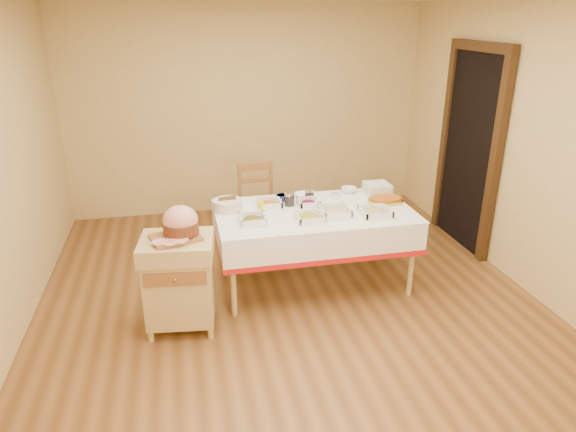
{
  "coord_description": "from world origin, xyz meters",
  "views": [
    {
      "loc": [
        -0.89,
        -3.98,
        2.48
      ],
      "look_at": [
        0.03,
        0.2,
        0.77
      ],
      "focal_mm": 32.0,
      "sensor_mm": 36.0,
      "label": 1
    }
  ],
  "objects_px": {
    "mustard_bottle": "(261,207)",
    "brass_platter": "(386,200)",
    "butcher_cart": "(179,278)",
    "ham_on_board": "(180,224)",
    "dining_table": "(314,226)",
    "preserve_jar_right": "(309,196)",
    "bread_basket": "(228,205)",
    "dining_chair": "(259,206)",
    "plate_stack": "(377,189)",
    "preserve_jar_left": "(289,200)"
  },
  "relations": [
    {
      "from": "bread_basket",
      "to": "plate_stack",
      "type": "bearing_deg",
      "value": 4.14
    },
    {
      "from": "brass_platter",
      "to": "mustard_bottle",
      "type": "bearing_deg",
      "value": -177.22
    },
    {
      "from": "dining_table",
      "to": "mustard_bottle",
      "type": "relative_size",
      "value": 11.78
    },
    {
      "from": "mustard_bottle",
      "to": "brass_platter",
      "type": "relative_size",
      "value": 0.43
    },
    {
      "from": "bread_basket",
      "to": "plate_stack",
      "type": "distance_m",
      "value": 1.52
    },
    {
      "from": "dining_chair",
      "to": "preserve_jar_left",
      "type": "bearing_deg",
      "value": -77.8
    },
    {
      "from": "butcher_cart",
      "to": "mustard_bottle",
      "type": "relative_size",
      "value": 5.25
    },
    {
      "from": "dining_chair",
      "to": "brass_platter",
      "type": "distance_m",
      "value": 1.45
    },
    {
      "from": "ham_on_board",
      "to": "brass_platter",
      "type": "xyz_separation_m",
      "value": [
        1.96,
        0.54,
        -0.14
      ]
    },
    {
      "from": "dining_table",
      "to": "preserve_jar_right",
      "type": "height_order",
      "value": "preserve_jar_right"
    },
    {
      "from": "butcher_cart",
      "to": "ham_on_board",
      "type": "xyz_separation_m",
      "value": [
        0.04,
        0.03,
        0.46
      ]
    },
    {
      "from": "ham_on_board",
      "to": "preserve_jar_right",
      "type": "height_order",
      "value": "ham_on_board"
    },
    {
      "from": "dining_table",
      "to": "bread_basket",
      "type": "distance_m",
      "value": 0.83
    },
    {
      "from": "ham_on_board",
      "to": "brass_platter",
      "type": "relative_size",
      "value": 1.09
    },
    {
      "from": "ham_on_board",
      "to": "brass_platter",
      "type": "bearing_deg",
      "value": 15.3
    },
    {
      "from": "butcher_cart",
      "to": "preserve_jar_right",
      "type": "relative_size",
      "value": 6.99
    },
    {
      "from": "ham_on_board",
      "to": "preserve_jar_right",
      "type": "bearing_deg",
      "value": 30.44
    },
    {
      "from": "ham_on_board",
      "to": "preserve_jar_right",
      "type": "distance_m",
      "value": 1.45
    },
    {
      "from": "preserve_jar_right",
      "to": "dining_chair",
      "type": "bearing_deg",
      "value": 119.23
    },
    {
      "from": "dining_table",
      "to": "preserve_jar_left",
      "type": "xyz_separation_m",
      "value": [
        -0.2,
        0.17,
        0.22
      ]
    },
    {
      "from": "butcher_cart",
      "to": "bread_basket",
      "type": "height_order",
      "value": "bread_basket"
    },
    {
      "from": "dining_table",
      "to": "preserve_jar_right",
      "type": "xyz_separation_m",
      "value": [
        0.02,
        0.26,
        0.21
      ]
    },
    {
      "from": "dining_table",
      "to": "butcher_cart",
      "type": "relative_size",
      "value": 2.24
    },
    {
      "from": "butcher_cart",
      "to": "preserve_jar_left",
      "type": "distance_m",
      "value": 1.31
    },
    {
      "from": "ham_on_board",
      "to": "butcher_cart",
      "type": "bearing_deg",
      "value": -141.87
    },
    {
      "from": "plate_stack",
      "to": "dining_chair",
      "type": "bearing_deg",
      "value": 148.76
    },
    {
      "from": "preserve_jar_right",
      "to": "bread_basket",
      "type": "bearing_deg",
      "value": -174.32
    },
    {
      "from": "mustard_bottle",
      "to": "bread_basket",
      "type": "xyz_separation_m",
      "value": [
        -0.28,
        0.18,
        -0.02
      ]
    },
    {
      "from": "plate_stack",
      "to": "brass_platter",
      "type": "relative_size",
      "value": 0.66
    },
    {
      "from": "dining_table",
      "to": "preserve_jar_left",
      "type": "bearing_deg",
      "value": 138.61
    },
    {
      "from": "dining_chair",
      "to": "butcher_cart",
      "type": "bearing_deg",
      "value": -121.57
    },
    {
      "from": "butcher_cart",
      "to": "preserve_jar_left",
      "type": "height_order",
      "value": "preserve_jar_left"
    },
    {
      "from": "ham_on_board",
      "to": "bread_basket",
      "type": "xyz_separation_m",
      "value": [
        0.44,
        0.65,
        -0.11
      ]
    },
    {
      "from": "bread_basket",
      "to": "preserve_jar_right",
      "type": "bearing_deg",
      "value": 5.68
    },
    {
      "from": "dining_table",
      "to": "ham_on_board",
      "type": "relative_size",
      "value": 4.63
    },
    {
      "from": "plate_stack",
      "to": "bread_basket",
      "type": "bearing_deg",
      "value": -175.86
    },
    {
      "from": "butcher_cart",
      "to": "ham_on_board",
      "type": "height_order",
      "value": "ham_on_board"
    },
    {
      "from": "butcher_cart",
      "to": "mustard_bottle",
      "type": "bearing_deg",
      "value": 33.51
    },
    {
      "from": "preserve_jar_right",
      "to": "plate_stack",
      "type": "bearing_deg",
      "value": 2.37
    },
    {
      "from": "ham_on_board",
      "to": "mustard_bottle",
      "type": "distance_m",
      "value": 0.87
    },
    {
      "from": "dining_table",
      "to": "mustard_bottle",
      "type": "distance_m",
      "value": 0.55
    },
    {
      "from": "mustard_bottle",
      "to": "brass_platter",
      "type": "xyz_separation_m",
      "value": [
        1.23,
        0.06,
        -0.05
      ]
    },
    {
      "from": "dining_table",
      "to": "ham_on_board",
      "type": "distance_m",
      "value": 1.35
    },
    {
      "from": "preserve_jar_right",
      "to": "butcher_cart",
      "type": "bearing_deg",
      "value": -149.3
    },
    {
      "from": "preserve_jar_left",
      "to": "mustard_bottle",
      "type": "relative_size",
      "value": 0.81
    },
    {
      "from": "dining_chair",
      "to": "dining_table",
      "type": "bearing_deg",
      "value": -69.09
    },
    {
      "from": "butcher_cart",
      "to": "ham_on_board",
      "type": "relative_size",
      "value": 2.06
    },
    {
      "from": "dining_chair",
      "to": "bread_basket",
      "type": "bearing_deg",
      "value": -118.2
    },
    {
      "from": "preserve_jar_left",
      "to": "dining_chair",
      "type": "bearing_deg",
      "value": 102.2
    },
    {
      "from": "preserve_jar_right",
      "to": "mustard_bottle",
      "type": "relative_size",
      "value": 0.75
    }
  ]
}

